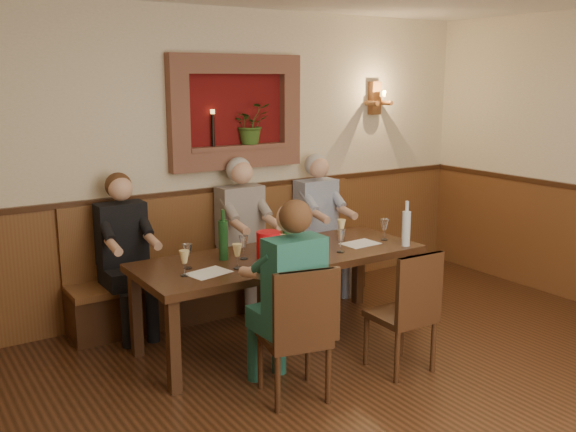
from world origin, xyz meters
The scene contains 30 objects.
room_shell centered at (0.00, 0.00, 1.89)m, with size 6.04×6.04×2.82m.
wainscoting centered at (0.00, 0.00, 0.59)m, with size 6.02×6.02×1.15m.
wall_niche centered at (0.24, 2.94, 1.81)m, with size 1.36×0.30×1.06m.
wall_sconce centered at (1.90, 2.93, 1.94)m, with size 0.25×0.20×0.35m.
dining_table centered at (0.00, 1.85, 0.68)m, with size 2.40×0.90×0.75m.
bench centered at (0.00, 2.79, 0.33)m, with size 3.00×0.45×1.11m.
chair_near_left centered at (-0.45, 0.97, 0.28)m, with size 0.50×0.50×0.96m.
chair_near_right centered at (0.46, 0.90, 0.27)m, with size 0.42×0.42×0.94m.
person_bench_left centered at (-1.02, 2.69, 0.57)m, with size 0.41×0.50×1.39m.
person_bench_mid centered at (0.13, 2.69, 0.60)m, with size 0.43×0.53×1.44m.
person_bench_right centered at (1.01, 2.69, 0.59)m, with size 0.42×0.51×1.42m.
person_chair_front centered at (-0.45, 1.07, 0.57)m, with size 0.41×0.50×1.39m.
spittoon_bucket centered at (-0.15, 1.80, 0.86)m, with size 0.19×0.19×0.22m, color red.
wine_bottle_green_a centered at (0.05, 1.84, 0.92)m, with size 0.08×0.08×0.42m.
wine_bottle_green_b centered at (-0.46, 1.97, 0.92)m, with size 0.09×0.09×0.41m.
water_bottle centered at (1.05, 1.50, 0.91)m, with size 0.09×0.09×0.39m.
tasting_sheet_a centered at (-0.73, 1.71, 0.75)m, with size 0.31×0.22×0.00m, color white.
tasting_sheet_b centered at (0.11, 1.66, 0.75)m, with size 0.28×0.20×0.00m, color white.
tasting_sheet_c centered at (0.76, 1.76, 0.75)m, with size 0.31×0.22×0.00m, color white.
tasting_sheet_d centered at (-0.29, 1.57, 0.75)m, with size 0.29×0.21×0.00m, color white.
wine_glass_0 centered at (0.21, 1.95, 0.85)m, with size 0.08×0.08×0.19m, color #F7DF94, non-canonical shape.
wine_glass_1 centered at (-0.81, 1.90, 0.85)m, with size 0.08×0.08×0.19m, color white, non-canonical shape.
wine_glass_2 centered at (0.69, 1.94, 0.85)m, with size 0.08×0.08×0.19m, color #F7DF94, non-canonical shape.
wine_glass_3 centered at (-0.32, 1.90, 0.85)m, with size 0.08×0.08×0.19m, color white, non-canonical shape.
wine_glass_4 centered at (-0.90, 1.74, 0.85)m, with size 0.08×0.08×0.19m, color #F7DF94, non-canonical shape.
wine_glass_5 centered at (-0.06, 1.75, 0.85)m, with size 0.08×0.08×0.19m, color #F7DF94, non-canonical shape.
wine_glass_6 centered at (-0.49, 1.69, 0.85)m, with size 0.08×0.08×0.19m, color #F7DF94, non-canonical shape.
wine_glass_7 centered at (1.03, 1.75, 0.85)m, with size 0.08×0.08×0.19m, color white, non-canonical shape.
wine_glass_8 centered at (0.45, 1.63, 0.85)m, with size 0.08×0.08×0.19m, color white, non-canonical shape.
wine_glass_9 centered at (-0.24, 1.55, 0.85)m, with size 0.08×0.08×0.19m, color #F7DF94, non-canonical shape.
Camera 1 is at (-2.71, -2.42, 2.16)m, focal length 40.00 mm.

